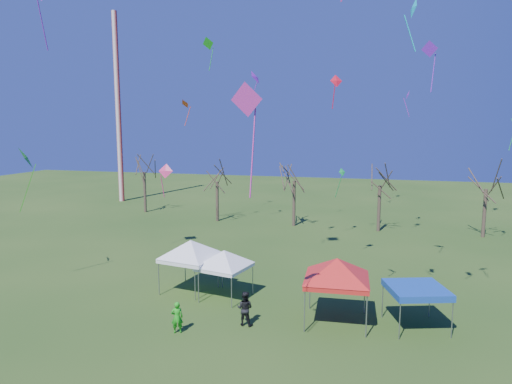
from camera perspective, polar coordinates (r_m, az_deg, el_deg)
ground at (r=23.96m, az=-0.21°, el=-16.73°), size 140.00×140.00×0.00m
radio_mast at (r=64.51m, az=-16.85°, el=9.96°), size 0.70×0.70×25.00m
tree_0 at (r=55.27m, az=-13.86°, el=4.19°), size 3.83×3.83×8.44m
tree_1 at (r=48.69m, az=-4.91°, el=3.07°), size 3.42×3.42×7.54m
tree_2 at (r=46.22m, az=4.83°, el=3.42°), size 3.71×3.71×8.18m
tree_3 at (r=45.21m, az=15.30°, el=2.79°), size 3.59×3.59×7.91m
tree_4 at (r=46.19m, az=26.95°, el=2.28°), size 3.58×3.58×7.89m
tent_white_west at (r=28.25m, az=-8.17°, el=-6.41°), size 4.18×4.18×3.74m
tent_white_mid at (r=27.16m, az=-4.01°, el=-7.68°), size 3.67×3.67×3.32m
tent_red at (r=23.92m, az=10.10°, el=-8.69°), size 4.50×4.50×3.97m
tent_blue at (r=24.71m, az=19.43°, el=-11.48°), size 3.43×3.43×2.15m
person_green at (r=23.57m, az=-9.84°, el=-15.18°), size 0.68×0.58×1.59m
person_dark at (r=24.03m, az=-1.40°, el=-14.34°), size 0.90×0.72×1.78m
kite_13 at (r=42.89m, az=-8.81°, el=10.82°), size 1.18×1.08×2.46m
kite_1 at (r=27.57m, az=-11.27°, el=2.52°), size 0.91×0.47×2.07m
kite_14 at (r=31.98m, az=-26.77°, el=3.84°), size 1.64×1.77×4.06m
kite_11 at (r=39.58m, az=-0.07°, el=14.17°), size 1.02×1.43×2.84m
kite_19 at (r=43.53m, az=18.39°, el=11.37°), size 0.61×0.88×2.32m
kite_17 at (r=30.06m, az=20.91°, el=16.26°), size 1.04×0.72×3.04m
kite_5 at (r=16.58m, az=-1.11°, el=11.31°), size 1.30×0.59×4.14m
kite_27 at (r=22.54m, az=19.00°, el=20.82°), size 0.60×0.94×2.26m
kite_2 at (r=49.87m, az=-5.97°, el=17.98°), size 1.58×1.16×3.51m
kite_22 at (r=42.24m, az=10.69°, el=2.32°), size 1.00×1.01×2.73m
kite_18 at (r=29.84m, az=10.00°, el=13.44°), size 0.87×0.69×2.15m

